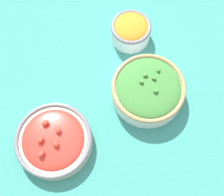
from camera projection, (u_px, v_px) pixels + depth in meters
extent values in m
plane|color=#337F75|center=(112.00, 102.00, 0.89)|extent=(3.00, 3.00, 0.00)
cylinder|color=beige|center=(54.00, 141.00, 0.83)|extent=(0.20, 0.20, 0.04)
torus|color=slate|center=(53.00, 139.00, 0.81)|extent=(0.20, 0.20, 0.01)
ellipsoid|color=red|center=(53.00, 139.00, 0.81)|extent=(0.16, 0.16, 0.03)
ellipsoid|color=red|center=(58.00, 130.00, 0.80)|extent=(0.02, 0.02, 0.01)
ellipsoid|color=red|center=(45.00, 123.00, 0.81)|extent=(0.02, 0.02, 0.01)
ellipsoid|color=red|center=(41.00, 154.00, 0.78)|extent=(0.02, 0.02, 0.01)
ellipsoid|color=red|center=(40.00, 140.00, 0.79)|extent=(0.02, 0.02, 0.01)
ellipsoid|color=red|center=(56.00, 144.00, 0.79)|extent=(0.02, 0.02, 0.01)
cylinder|color=white|center=(131.00, 32.00, 0.94)|extent=(0.12, 0.12, 0.05)
torus|color=slate|center=(131.00, 27.00, 0.91)|extent=(0.12, 0.12, 0.01)
ellipsoid|color=orange|center=(131.00, 27.00, 0.91)|extent=(0.10, 0.10, 0.03)
cylinder|color=silver|center=(148.00, 91.00, 0.87)|extent=(0.20, 0.20, 0.05)
torus|color=#997A4C|center=(149.00, 87.00, 0.85)|extent=(0.20, 0.20, 0.01)
ellipsoid|color=#387533|center=(149.00, 87.00, 0.85)|extent=(0.18, 0.18, 0.03)
ellipsoid|color=#47893D|center=(158.00, 70.00, 0.85)|extent=(0.02, 0.01, 0.01)
ellipsoid|color=#47893D|center=(145.00, 75.00, 0.84)|extent=(0.02, 0.02, 0.01)
ellipsoid|color=#47893D|center=(141.00, 82.00, 0.83)|extent=(0.01, 0.01, 0.01)
ellipsoid|color=#47893D|center=(154.00, 78.00, 0.83)|extent=(0.01, 0.01, 0.01)
ellipsoid|color=#47893D|center=(156.00, 91.00, 0.82)|extent=(0.02, 0.02, 0.01)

